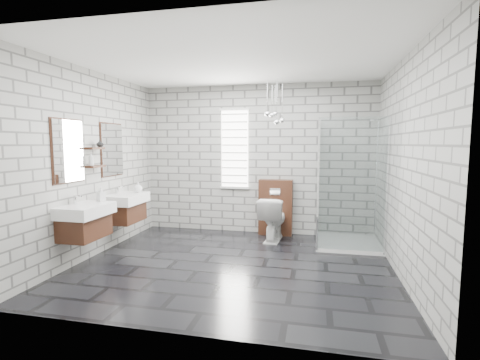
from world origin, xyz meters
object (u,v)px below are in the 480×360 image
(cistern_panel, at_px, (276,207))
(shower_enclosure, at_px, (342,216))
(vanity_right, at_px, (124,200))
(toilet, at_px, (273,219))
(vanity_left, at_px, (83,212))

(cistern_panel, distance_m, shower_enclosure, 1.24)
(vanity_right, bearing_deg, toilet, 20.71)
(vanity_right, height_order, cistern_panel, vanity_right)
(vanity_left, bearing_deg, shower_enclosure, 26.74)
(vanity_left, bearing_deg, toilet, 39.23)
(cistern_panel, height_order, shower_enclosure, shower_enclosure)
(shower_enclosure, height_order, toilet, shower_enclosure)
(vanity_left, height_order, cistern_panel, vanity_left)
(vanity_right, xyz_separation_m, toilet, (2.28, 0.86, -0.39))
(vanity_left, height_order, toilet, vanity_left)
(vanity_right, distance_m, cistern_panel, 2.61)
(vanity_right, xyz_separation_m, cistern_panel, (2.28, 1.23, -0.26))
(vanity_right, relative_size, cistern_panel, 1.57)
(vanity_left, relative_size, cistern_panel, 1.57)
(cistern_panel, bearing_deg, vanity_right, -151.63)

